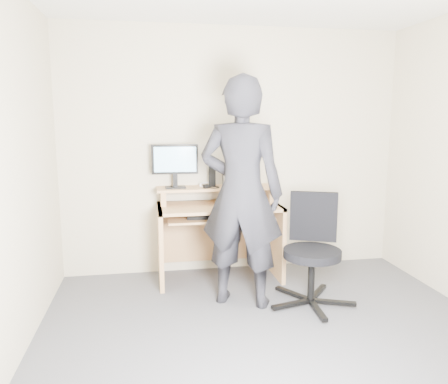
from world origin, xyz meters
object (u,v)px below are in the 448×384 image
object	(u,v)px
person	(241,193)
monitor	(175,162)
desk	(218,223)
office_chair	(312,246)

from	to	relation	value
person	monitor	bearing A→B (deg)	-31.47
desk	office_chair	size ratio (longest dim) A/B	1.29
monitor	office_chair	world-z (taller)	monitor
desk	person	distance (m)	0.81
person	desk	bearing A→B (deg)	-58.34
monitor	office_chair	size ratio (longest dim) A/B	0.49
desk	office_chair	distance (m)	1.04
desk	office_chair	xyz separation A→B (m)	(0.70, -0.77, -0.04)
desk	person	size ratio (longest dim) A/B	0.62
desk	monitor	xyz separation A→B (m)	(-0.42, 0.06, 0.62)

